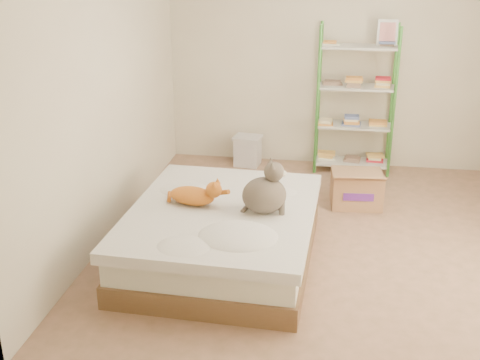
% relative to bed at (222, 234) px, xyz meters
% --- Properties ---
extents(room, '(3.81, 4.21, 2.61)m').
position_rel_bed_xyz_m(room, '(0.79, 0.51, 1.06)').
color(room, '#A87C61').
rests_on(room, ground).
extents(bed, '(1.56, 1.92, 0.48)m').
position_rel_bed_xyz_m(bed, '(0.00, 0.00, 0.00)').
color(bed, brown).
rests_on(bed, ground).
extents(orange_cat, '(0.50, 0.33, 0.19)m').
position_rel_bed_xyz_m(orange_cat, '(-0.26, 0.05, 0.33)').
color(orange_cat, '#C67423').
rests_on(orange_cat, bed).
extents(grey_cat, '(0.45, 0.40, 0.44)m').
position_rel_bed_xyz_m(grey_cat, '(0.35, -0.02, 0.46)').
color(grey_cat, brown).
rests_on(grey_cat, bed).
extents(shelf_unit, '(0.88, 0.36, 1.74)m').
position_rel_bed_xyz_m(shelf_unit, '(1.10, 2.39, 0.56)').
color(shelf_unit, green).
rests_on(shelf_unit, ground).
extents(cardboard_box, '(0.54, 0.52, 0.41)m').
position_rel_bed_xyz_m(cardboard_box, '(1.13, 1.36, -0.06)').
color(cardboard_box, tan).
rests_on(cardboard_box, ground).
extents(white_bin, '(0.35, 0.32, 0.36)m').
position_rel_bed_xyz_m(white_bin, '(-0.14, 2.36, -0.05)').
color(white_bin, silver).
rests_on(white_bin, ground).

